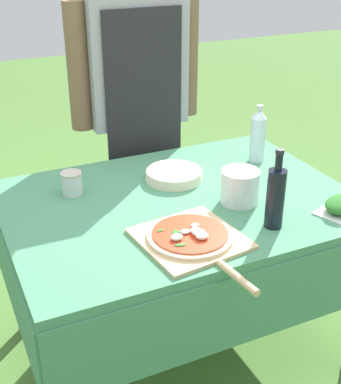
{
  "coord_description": "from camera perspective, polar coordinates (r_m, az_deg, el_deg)",
  "views": [
    {
      "loc": [
        -0.79,
        -1.61,
        1.68
      ],
      "look_at": [
        -0.04,
        0.0,
        0.78
      ],
      "focal_mm": 50.0,
      "sensor_mm": 36.0,
      "label": 1
    }
  ],
  "objects": [
    {
      "name": "prep_table",
      "position": [
        2.07,
        0.96,
        -3.1
      ],
      "size": [
        1.31,
        0.96,
        0.74
      ],
      "color": "#478960",
      "rests_on": "ground"
    },
    {
      "name": "water_bottle",
      "position": [
        2.34,
        9.3,
        6.01
      ],
      "size": [
        0.07,
        0.07,
        0.25
      ],
      "color": "silver",
      "rests_on": "prep_table"
    },
    {
      "name": "pizza_on_peel",
      "position": [
        1.75,
        2.29,
        -4.92
      ],
      "size": [
        0.35,
        0.52,
        0.06
      ],
      "rotation": [
        0.0,
        0.0,
        0.11
      ],
      "color": "#D1B27F",
      "rests_on": "prep_table"
    },
    {
      "name": "plate_stack",
      "position": [
        2.17,
        0.38,
        1.85
      ],
      "size": [
        0.23,
        0.23,
        0.04
      ],
      "color": "beige",
      "rests_on": "prep_table"
    },
    {
      "name": "person_cook",
      "position": [
        2.53,
        -3.68,
        10.74
      ],
      "size": [
        0.63,
        0.21,
        1.67
      ],
      "rotation": [
        0.0,
        0.0,
        3.13
      ],
      "color": "#70604C",
      "rests_on": "ground"
    },
    {
      "name": "ground_plane",
      "position": [
        2.45,
        0.84,
        -16.41
      ],
      "size": [
        12.0,
        12.0,
        0.0
      ],
      "primitive_type": "plane",
      "color": "#517F38"
    },
    {
      "name": "oil_bottle",
      "position": [
        1.83,
        11.13,
        -0.5
      ],
      "size": [
        0.06,
        0.06,
        0.29
      ],
      "color": "black",
      "rests_on": "prep_table"
    },
    {
      "name": "sauce_jar",
      "position": [
        2.08,
        -10.47,
        0.8
      ],
      "size": [
        0.08,
        0.08,
        0.09
      ],
      "color": "silver",
      "rests_on": "prep_table"
    },
    {
      "name": "mixing_tub",
      "position": [
        1.99,
        7.42,
        0.58
      ],
      "size": [
        0.14,
        0.14,
        0.13
      ],
      "primitive_type": "cylinder",
      "color": "silver",
      "rests_on": "prep_table"
    }
  ]
}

